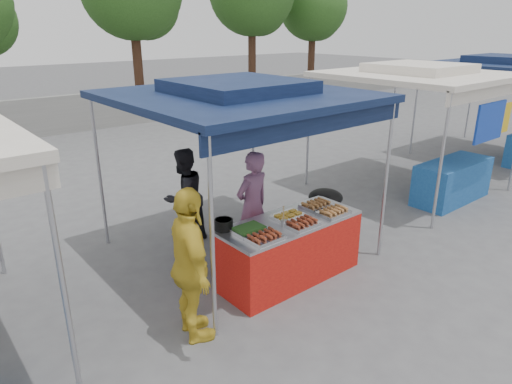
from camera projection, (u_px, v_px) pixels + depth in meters
ground_plane at (283, 274)px, 6.37m from camera, size 80.00×80.00×0.00m
back_wall at (42, 117)px, 14.12m from camera, size 40.00×0.25×1.20m
main_canopy at (239, 95)px, 6.26m from camera, size 3.20×3.20×2.57m
neighbor_stall_right at (433, 116)px, 8.94m from camera, size 3.20×3.20×2.57m
tree_4 at (315, 9)px, 23.39m from camera, size 3.52×3.46×5.95m
vendor_table at (289, 249)px, 6.16m from camera, size 2.00×0.80×0.85m
food_tray_fl at (265, 237)px, 5.44m from camera, size 0.42×0.30×0.07m
food_tray_fm at (302, 224)px, 5.82m from camera, size 0.42×0.30×0.07m
food_tray_fr at (333, 212)px, 6.18m from camera, size 0.42×0.30×0.07m
food_tray_bl at (249, 230)px, 5.65m from camera, size 0.42×0.30×0.07m
food_tray_bm at (288, 216)px, 6.06m from camera, size 0.42×0.30×0.07m
food_tray_br at (316, 205)px, 6.43m from camera, size 0.42×0.30×0.07m
cooking_pot at (224, 225)px, 5.71m from camera, size 0.23×0.23×0.14m
skewer_cup at (284, 223)px, 5.81m from camera, size 0.07×0.07×0.09m
wok_burner at (325, 211)px, 7.13m from camera, size 0.53×0.53×0.90m
crate_left at (232, 256)px, 6.57m from camera, size 0.46×0.32×0.27m
crate_right at (275, 247)px, 6.83m from camera, size 0.50×0.35×0.30m
crate_stacked at (275, 229)px, 6.73m from camera, size 0.47×0.33×0.28m
vendor_woman at (252, 206)px, 6.57m from camera, size 0.64×0.45×1.63m
helper_man at (184, 197)px, 7.07m from camera, size 0.85×0.73×1.53m
customer_person at (191, 266)px, 4.80m from camera, size 0.68×1.10×1.75m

